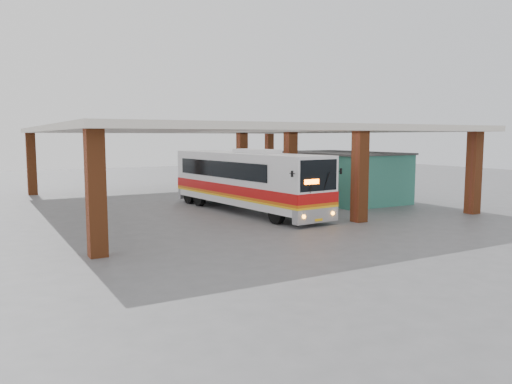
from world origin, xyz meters
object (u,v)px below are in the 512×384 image
(motorcycle, at_px, (318,197))
(pedestrian, at_px, (304,205))
(coach_bus, at_px, (246,181))
(red_chair, at_px, (274,190))

(motorcycle, bearing_deg, pedestrian, 128.71)
(coach_bus, xyz_separation_m, pedestrian, (0.99, -4.08, -0.92))
(pedestrian, bearing_deg, motorcycle, -155.43)
(coach_bus, relative_size, red_chair, 15.61)
(coach_bus, distance_m, red_chair, 7.83)
(coach_bus, height_order, motorcycle, coach_bus)
(coach_bus, height_order, red_chair, coach_bus)
(coach_bus, relative_size, pedestrian, 7.66)
(pedestrian, height_order, red_chair, pedestrian)
(motorcycle, height_order, pedestrian, pedestrian)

